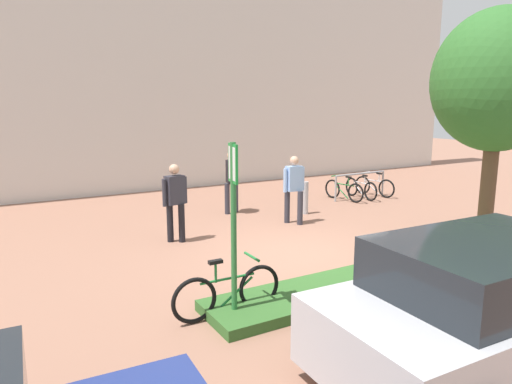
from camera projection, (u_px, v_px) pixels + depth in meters
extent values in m
plane|color=#936651|center=(299.00, 254.00, 9.27)|extent=(60.00, 60.00, 0.00)
cube|color=silver|center=(152.00, 45.00, 15.89)|extent=(28.00, 1.20, 10.00)
cube|color=#336028|center=(395.00, 274.00, 7.98)|extent=(7.00, 1.10, 0.16)
cylinder|color=brown|center=(487.00, 197.00, 8.81)|extent=(0.28, 0.28, 2.46)
ellipsoid|color=#2D6628|center=(498.00, 80.00, 8.40)|extent=(2.36, 2.36, 2.60)
cylinder|color=#2D7238|center=(234.00, 234.00, 6.23)|extent=(0.08, 0.08, 2.48)
cube|color=#198C33|center=(233.00, 163.00, 6.05)|extent=(0.10, 0.36, 0.52)
cube|color=white|center=(233.00, 163.00, 6.05)|extent=(0.09, 0.30, 0.44)
torus|color=black|center=(194.00, 301.00, 6.29)|extent=(0.66, 0.07, 0.66)
torus|color=black|center=(259.00, 287.00, 6.78)|extent=(0.66, 0.07, 0.66)
cylinder|color=#1E7233|center=(228.00, 279.00, 6.49)|extent=(0.84, 0.05, 0.04)
cylinder|color=#1E7233|center=(234.00, 294.00, 6.59)|extent=(0.61, 0.05, 0.44)
cylinder|color=#1E7233|center=(216.00, 273.00, 6.38)|extent=(0.04, 0.04, 0.28)
cube|color=black|center=(215.00, 262.00, 6.35)|extent=(0.20, 0.08, 0.05)
cylinder|color=#1E7233|center=(252.00, 257.00, 6.63)|extent=(0.05, 0.42, 0.04)
cylinder|color=#99999E|center=(336.00, 189.00, 14.29)|extent=(0.06, 0.06, 0.80)
cylinder|color=#99999E|center=(383.00, 183.00, 15.34)|extent=(0.06, 0.06, 0.80)
cylinder|color=#99999E|center=(361.00, 174.00, 14.74)|extent=(2.05, 0.11, 0.06)
torus|color=black|center=(356.00, 193.00, 14.13)|extent=(0.15, 0.61, 0.61)
torus|color=black|center=(332.00, 189.00, 14.84)|extent=(0.15, 0.61, 0.61)
cylinder|color=#1E7233|center=(344.00, 185.00, 14.45)|extent=(0.16, 0.76, 0.03)
cylinder|color=#1E7233|center=(341.00, 191.00, 14.56)|extent=(0.12, 0.56, 0.40)
cylinder|color=#1E7233|center=(348.00, 182.00, 14.30)|extent=(0.03, 0.03, 0.26)
cube|color=black|center=(349.00, 177.00, 14.27)|extent=(0.10, 0.19, 0.05)
cylinder|color=#1E7233|center=(336.00, 176.00, 14.67)|extent=(0.39, 0.10, 0.04)
torus|color=black|center=(371.00, 191.00, 14.38)|extent=(0.09, 0.61, 0.61)
torus|color=black|center=(352.00, 187.00, 15.20)|extent=(0.09, 0.61, 0.61)
cylinder|color=silver|center=(361.00, 183.00, 14.75)|extent=(0.08, 0.77, 0.03)
cylinder|color=silver|center=(359.00, 190.00, 14.88)|extent=(0.07, 0.56, 0.40)
cylinder|color=silver|center=(365.00, 180.00, 14.59)|extent=(0.03, 0.03, 0.26)
cube|color=black|center=(365.00, 176.00, 14.56)|extent=(0.09, 0.19, 0.05)
cylinder|color=silver|center=(354.00, 174.00, 15.02)|extent=(0.39, 0.06, 0.04)
torus|color=black|center=(387.00, 189.00, 14.86)|extent=(0.17, 0.61, 0.61)
torus|color=black|center=(363.00, 185.00, 15.56)|extent=(0.17, 0.61, 0.61)
cylinder|color=silver|center=(375.00, 181.00, 15.18)|extent=(0.18, 0.76, 0.03)
cylinder|color=silver|center=(372.00, 187.00, 15.29)|extent=(0.14, 0.55, 0.40)
cylinder|color=silver|center=(379.00, 178.00, 15.03)|extent=(0.03, 0.03, 0.26)
cube|color=black|center=(379.00, 174.00, 15.00)|extent=(0.11, 0.19, 0.05)
cylinder|color=silver|center=(366.00, 172.00, 15.40)|extent=(0.39, 0.11, 0.04)
cylinder|color=#ADADB2|center=(305.00, 198.00, 12.65)|extent=(0.16, 0.16, 0.90)
cylinder|color=#2D2D38|center=(236.00, 197.00, 12.89)|extent=(0.14, 0.14, 0.85)
cylinder|color=#2D2D38|center=(227.00, 199.00, 12.65)|extent=(0.14, 0.14, 0.85)
cube|color=black|center=(231.00, 172.00, 12.63)|extent=(0.34, 0.45, 0.62)
cylinder|color=black|center=(229.00, 172.00, 12.88)|extent=(0.09, 0.09, 0.59)
cylinder|color=black|center=(233.00, 174.00, 12.39)|extent=(0.09, 0.09, 0.59)
sphere|color=tan|center=(231.00, 155.00, 12.55)|extent=(0.22, 0.22, 0.22)
cylinder|color=black|center=(182.00, 223.00, 10.05)|extent=(0.14, 0.14, 0.85)
cylinder|color=black|center=(170.00, 223.00, 10.06)|extent=(0.14, 0.14, 0.85)
cube|color=#2D2D38|center=(175.00, 190.00, 9.92)|extent=(0.44, 0.32, 0.62)
cylinder|color=#2D2D38|center=(185.00, 190.00, 10.09)|extent=(0.09, 0.09, 0.59)
cylinder|color=#2D2D38|center=(164.00, 193.00, 9.75)|extent=(0.09, 0.09, 0.59)
sphere|color=tan|center=(174.00, 169.00, 9.83)|extent=(0.22, 0.22, 0.22)
cylinder|color=#2D2D38|center=(287.00, 206.00, 11.70)|extent=(0.14, 0.14, 0.85)
cylinder|color=#2D2D38|center=(300.00, 208.00, 11.51)|extent=(0.14, 0.14, 0.85)
cube|color=#8CB2E5|center=(294.00, 178.00, 11.47)|extent=(0.41, 0.25, 0.62)
cylinder|color=#8CB2E5|center=(285.00, 180.00, 11.36)|extent=(0.09, 0.09, 0.59)
cylinder|color=#8CB2E5|center=(303.00, 179.00, 11.60)|extent=(0.09, 0.09, 0.59)
sphere|color=tan|center=(294.00, 160.00, 11.39)|extent=(0.22, 0.22, 0.22)
cube|color=#B7B7BC|center=(495.00, 318.00, 5.18)|extent=(4.36, 1.95, 0.76)
cube|color=#1E2328|center=(489.00, 265.00, 4.97)|extent=(2.46, 1.67, 0.56)
cylinder|color=black|center=(501.00, 290.00, 6.69)|extent=(0.65, 0.24, 0.64)
cylinder|color=black|center=(341.00, 336.00, 5.34)|extent=(0.65, 0.24, 0.64)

